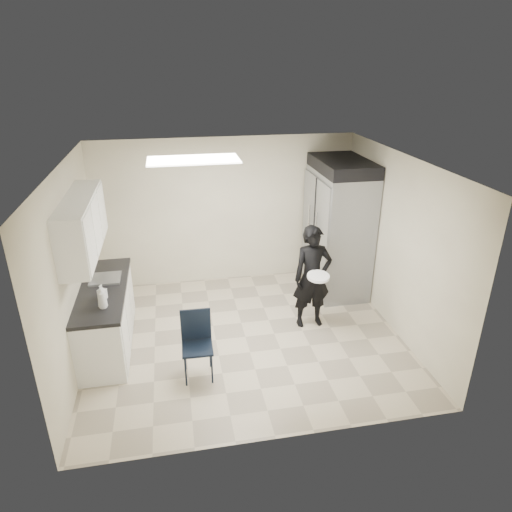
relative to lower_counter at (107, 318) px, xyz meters
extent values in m
plane|color=#BEAF95|center=(1.95, -0.20, -0.43)|extent=(4.50, 4.50, 0.00)
plane|color=silver|center=(1.95, -0.20, 2.17)|extent=(4.50, 4.50, 0.00)
plane|color=beige|center=(1.95, 1.80, 0.87)|extent=(4.50, 0.00, 4.50)
plane|color=beige|center=(-0.30, -0.20, 0.87)|extent=(0.00, 4.00, 4.00)
plane|color=beige|center=(4.20, -0.20, 0.87)|extent=(0.00, 4.00, 4.00)
cube|color=white|center=(1.35, 0.20, 2.14)|extent=(1.20, 0.60, 0.02)
cube|color=silver|center=(0.00, 0.00, 0.00)|extent=(0.60, 1.90, 0.86)
cube|color=black|center=(0.00, 0.00, 0.46)|extent=(0.64, 1.95, 0.05)
cube|color=gray|center=(0.02, 0.25, 0.44)|extent=(0.42, 0.40, 0.14)
cylinder|color=silver|center=(-0.18, 0.25, 0.59)|extent=(0.02, 0.02, 0.24)
cube|color=silver|center=(-0.13, 0.00, 1.40)|extent=(0.35, 1.80, 0.75)
cube|color=black|center=(-0.19, 1.15, 1.19)|extent=(0.22, 0.30, 0.35)
cube|color=yellow|center=(-0.29, -0.10, 0.79)|extent=(0.00, 0.12, 0.07)
cube|color=yellow|center=(-0.29, 0.10, 0.75)|extent=(0.00, 0.12, 0.07)
cube|color=gray|center=(3.78, 1.07, 0.62)|extent=(0.80, 1.35, 2.10)
cube|color=black|center=(3.78, 1.07, 1.77)|extent=(0.80, 1.35, 0.20)
cube|color=black|center=(1.21, -0.97, 0.00)|extent=(0.40, 0.40, 0.87)
imported|color=black|center=(3.00, -0.02, 0.37)|extent=(0.60, 0.41, 1.60)
cylinder|color=silver|center=(3.01, -0.27, 0.50)|extent=(0.33, 0.33, 0.04)
imported|color=white|center=(0.08, -0.56, 0.63)|extent=(0.13, 0.13, 0.30)
imported|color=#B1B2BE|center=(0.05, -0.32, 0.58)|extent=(0.13, 0.13, 0.21)
camera|label=1|loc=(1.04, -5.83, 3.40)|focal=32.00mm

